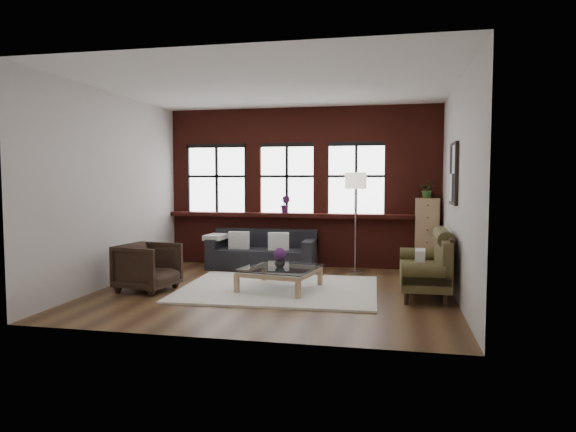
% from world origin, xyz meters
% --- Properties ---
extents(floor, '(5.50, 5.50, 0.00)m').
position_xyz_m(floor, '(0.00, 0.00, 0.00)').
color(floor, '#492F1A').
rests_on(floor, ground).
extents(ceiling, '(5.50, 5.50, 0.00)m').
position_xyz_m(ceiling, '(0.00, 0.00, 3.20)').
color(ceiling, white).
rests_on(ceiling, ground).
extents(wall_back, '(5.50, 0.00, 5.50)m').
position_xyz_m(wall_back, '(0.00, 2.50, 1.60)').
color(wall_back, beige).
rests_on(wall_back, ground).
extents(wall_front, '(5.50, 0.00, 5.50)m').
position_xyz_m(wall_front, '(0.00, -2.50, 1.60)').
color(wall_front, beige).
rests_on(wall_front, ground).
extents(wall_left, '(0.00, 5.00, 5.00)m').
position_xyz_m(wall_left, '(-2.75, 0.00, 1.60)').
color(wall_left, beige).
rests_on(wall_left, ground).
extents(wall_right, '(0.00, 5.00, 5.00)m').
position_xyz_m(wall_right, '(2.75, 0.00, 1.60)').
color(wall_right, beige).
rests_on(wall_right, ground).
extents(brick_backwall, '(5.50, 0.12, 3.20)m').
position_xyz_m(brick_backwall, '(0.00, 2.44, 1.60)').
color(brick_backwall, '#551B14').
rests_on(brick_backwall, floor).
extents(sill_ledge, '(5.50, 0.30, 0.08)m').
position_xyz_m(sill_ledge, '(0.00, 2.35, 1.04)').
color(sill_ledge, '#551B14').
rests_on(sill_ledge, brick_backwall).
extents(window_left, '(1.38, 0.10, 1.50)m').
position_xyz_m(window_left, '(-1.80, 2.45, 1.75)').
color(window_left, black).
rests_on(window_left, brick_backwall).
extents(window_mid, '(1.38, 0.10, 1.50)m').
position_xyz_m(window_mid, '(-0.30, 2.45, 1.75)').
color(window_mid, black).
rests_on(window_mid, brick_backwall).
extents(window_right, '(1.38, 0.10, 1.50)m').
position_xyz_m(window_right, '(1.10, 2.45, 1.75)').
color(window_right, black).
rests_on(window_right, brick_backwall).
extents(wall_poster, '(0.05, 0.74, 0.94)m').
position_xyz_m(wall_poster, '(2.72, 0.30, 1.85)').
color(wall_poster, black).
rests_on(wall_poster, wall_right).
extents(shag_rug, '(3.18, 2.54, 0.03)m').
position_xyz_m(shag_rug, '(0.06, 0.10, 0.02)').
color(shag_rug, silver).
rests_on(shag_rug, floor).
extents(dark_sofa, '(2.09, 0.85, 0.76)m').
position_xyz_m(dark_sofa, '(-0.68, 1.90, 0.38)').
color(dark_sofa, black).
rests_on(dark_sofa, floor).
extents(pillow_a, '(0.41, 0.17, 0.34)m').
position_xyz_m(pillow_a, '(-1.13, 1.80, 0.57)').
color(pillow_a, silver).
rests_on(pillow_a, dark_sofa).
extents(pillow_b, '(0.42, 0.20, 0.34)m').
position_xyz_m(pillow_b, '(-0.33, 1.80, 0.57)').
color(pillow_b, silver).
rests_on(pillow_b, dark_sofa).
extents(vintage_settee, '(0.79, 1.79, 0.95)m').
position_xyz_m(vintage_settee, '(2.30, 0.28, 0.48)').
color(vintage_settee, '#4A4322').
rests_on(vintage_settee, floor).
extents(pillow_settee, '(0.16, 0.39, 0.34)m').
position_xyz_m(pillow_settee, '(2.22, -0.26, 0.59)').
color(pillow_settee, silver).
rests_on(pillow_settee, vintage_settee).
extents(armchair, '(0.95, 0.93, 0.76)m').
position_xyz_m(armchair, '(-1.97, -0.37, 0.38)').
color(armchair, black).
rests_on(armchair, floor).
extents(coffee_table, '(1.32, 1.32, 0.38)m').
position_xyz_m(coffee_table, '(0.08, 0.06, 0.18)').
color(coffee_table, tan).
rests_on(coffee_table, shag_rug).
extents(vase, '(0.18, 0.18, 0.17)m').
position_xyz_m(vase, '(0.08, 0.06, 0.45)').
color(vase, '#B2B2B2').
rests_on(vase, coffee_table).
extents(flowers, '(0.20, 0.20, 0.20)m').
position_xyz_m(flowers, '(0.08, 0.06, 0.58)').
color(flowers, '#501F5C').
rests_on(flowers, vase).
extents(drawer_chest, '(0.43, 0.43, 1.41)m').
position_xyz_m(drawer_chest, '(2.46, 2.26, 0.70)').
color(drawer_chest, tan).
rests_on(drawer_chest, floor).
extents(potted_plant_top, '(0.30, 0.27, 0.33)m').
position_xyz_m(potted_plant_top, '(2.46, 2.26, 1.57)').
color(potted_plant_top, '#2D5923').
rests_on(potted_plant_top, drawer_chest).
extents(floor_lamp, '(0.40, 0.40, 2.04)m').
position_xyz_m(floor_lamp, '(1.14, 1.84, 1.02)').
color(floor_lamp, '#A5A5A8').
rests_on(floor_lamp, floor).
extents(sill_plant, '(0.23, 0.20, 0.36)m').
position_xyz_m(sill_plant, '(-0.31, 2.32, 1.26)').
color(sill_plant, '#501F5C').
rests_on(sill_plant, sill_ledge).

